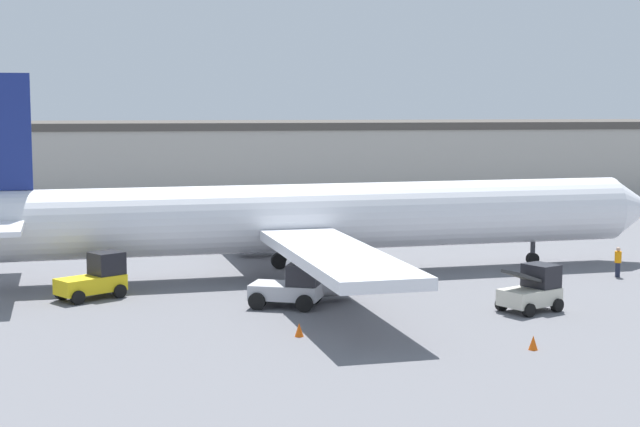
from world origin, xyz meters
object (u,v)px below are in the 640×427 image
object	(u,v)px
ground_crew_worker	(618,261)
safety_cone_near	(299,330)
belt_loader_truck	(533,290)
airplane	(302,219)
baggage_tug	(292,286)
safety_cone_far	(533,343)
pushback_tug	(96,278)

from	to	relation	value
ground_crew_worker	safety_cone_near	world-z (taller)	ground_crew_worker
belt_loader_truck	safety_cone_near	xyz separation A→B (m)	(-10.95, -3.30, -0.68)
airplane	ground_crew_worker	distance (m)	16.98
ground_crew_worker	baggage_tug	bearing A→B (deg)	72.83
safety_cone_far	baggage_tug	bearing A→B (deg)	131.80
airplane	safety_cone_far	bearing A→B (deg)	-75.26
airplane	safety_cone_far	distance (m)	18.54
safety_cone_near	belt_loader_truck	bearing A→B (deg)	16.78
airplane	safety_cone_far	size ratio (longest dim) A/B	76.28
ground_crew_worker	pushback_tug	distance (m)	27.14
baggage_tug	safety_cone_far	size ratio (longest dim) A/B	6.49
belt_loader_truck	safety_cone_near	world-z (taller)	belt_loader_truck
safety_cone_near	pushback_tug	bearing A→B (deg)	133.40
baggage_tug	safety_cone_near	xyz separation A→B (m)	(-0.39, -5.65, -0.69)
pushback_tug	safety_cone_near	bearing A→B (deg)	-81.98
safety_cone_near	safety_cone_far	size ratio (longest dim) A/B	1.00
baggage_tug	pushback_tug	world-z (taller)	pushback_tug
safety_cone_far	ground_crew_worker	bearing A→B (deg)	54.56
airplane	baggage_tug	bearing A→B (deg)	-106.96
ground_crew_worker	safety_cone_far	distance (m)	17.34
ground_crew_worker	belt_loader_truck	bearing A→B (deg)	101.68
ground_crew_worker	belt_loader_truck	distance (m)	10.60
airplane	ground_crew_worker	world-z (taller)	airplane
ground_crew_worker	pushback_tug	xyz separation A→B (m)	(-27.08, -1.67, 0.12)
belt_loader_truck	safety_cone_far	xyz separation A→B (m)	(-2.50, -6.69, -0.68)
safety_cone_near	safety_cone_far	world-z (taller)	same
pushback_tug	safety_cone_far	size ratio (longest dim) A/B	6.25
baggage_tug	pushback_tug	bearing A→B (deg)	-179.84
ground_crew_worker	safety_cone_near	distance (m)	21.41
safety_cone_far	airplane	bearing A→B (deg)	110.83
airplane	safety_cone_far	xyz separation A→B (m)	(6.52, -17.13, -2.81)
pushback_tug	airplane	bearing A→B (deg)	-11.40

